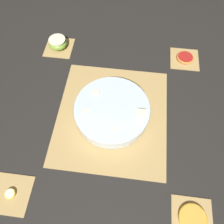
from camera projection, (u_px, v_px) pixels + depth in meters
The scene contains 11 objects.
ground_plane at pixel (112, 116), 0.88m from camera, with size 6.00×6.00×0.00m, color black.
bamboo_mat_center at pixel (112, 115), 0.88m from camera, with size 0.48×0.44×0.01m.
coaster_mat_near_left at pixel (192, 218), 0.70m from camera, with size 0.13×0.13×0.01m.
coaster_mat_near_right at pixel (185, 59), 1.03m from camera, with size 0.13×0.13×0.01m.
coaster_mat_far_left at pixel (11, 194), 0.74m from camera, with size 0.13×0.13×0.01m.
coaster_mat_far_right at pixel (59, 47), 1.06m from camera, with size 0.13×0.13×0.01m.
fruit_salad_bowl at pixel (112, 111), 0.85m from camera, with size 0.29×0.29×0.07m.
apple_half at pixel (58, 43), 1.04m from camera, with size 0.09×0.09×0.05m.
orange_slice_whole at pixel (193, 218), 0.69m from camera, with size 0.09×0.09×0.01m.
banana_coin_single at pixel (10, 194), 0.73m from camera, with size 0.04×0.04×0.01m.
grapefruit_slice at pixel (185, 58), 1.02m from camera, with size 0.08×0.08×0.01m.
Camera 1 is at (-0.41, -0.05, 0.78)m, focal length 35.00 mm.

